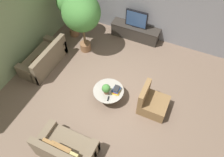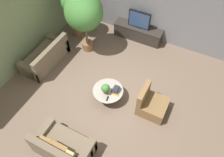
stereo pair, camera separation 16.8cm
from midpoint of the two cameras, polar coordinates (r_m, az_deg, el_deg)
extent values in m
plane|color=brown|center=(6.93, -0.57, -4.19)|extent=(24.00, 24.00, 0.00)
cube|color=slate|center=(8.16, 10.58, 19.28)|extent=(7.40, 0.12, 3.00)
cube|color=gray|center=(7.57, -23.00, 13.20)|extent=(0.12, 7.40, 3.00)
cube|color=#2D2823|center=(8.66, 7.34, 11.80)|extent=(1.83, 0.48, 0.54)
cube|color=#2D2823|center=(8.50, 7.51, 13.14)|extent=(1.87, 0.50, 0.02)
cube|color=black|center=(8.30, 7.76, 14.99)|extent=(0.83, 0.08, 0.66)
cube|color=navy|center=(8.27, 7.65, 14.84)|extent=(0.76, 0.00, 0.59)
cube|color=black|center=(8.49, 7.53, 13.26)|extent=(0.25, 0.13, 0.02)
cylinder|color=#756656|center=(6.84, -0.30, -5.02)|extent=(0.51, 0.51, 0.02)
cylinder|color=#756656|center=(6.70, -0.31, -4.16)|extent=(0.10, 0.10, 0.38)
cylinder|color=gray|center=(6.53, -0.31, -3.16)|extent=(0.92, 0.92, 0.02)
cube|color=brown|center=(7.98, -16.43, 5.13)|extent=(0.84, 1.74, 0.42)
cube|color=brown|center=(7.51, -15.12, 6.56)|extent=(0.16, 1.74, 0.42)
cube|color=brown|center=(8.33, -13.33, 8.88)|extent=(0.84, 0.20, 0.54)
cube|color=brown|center=(7.61, -20.00, 1.64)|extent=(0.84, 0.20, 0.54)
cube|color=olive|center=(7.86, -14.09, 8.54)|extent=(0.16, 0.31, 0.30)
cube|color=tan|center=(7.72, -15.31, 7.16)|extent=(0.12, 0.29, 0.26)
cube|color=#422D1E|center=(7.58, -16.59, 5.80)|extent=(0.15, 0.29, 0.27)
cube|color=#422D1E|center=(7.43, -17.96, 4.53)|extent=(0.13, 0.35, 0.32)
cube|color=brown|center=(6.00, -11.54, -17.10)|extent=(1.47, 0.84, 0.42)
cube|color=brown|center=(5.54, -14.32, -18.24)|extent=(1.47, 0.16, 0.42)
cube|color=brown|center=(5.76, -6.17, -19.79)|extent=(0.20, 0.84, 0.54)
cube|color=brown|center=(6.19, -16.57, -14.05)|extent=(0.20, 0.84, 0.54)
cube|color=tan|center=(5.53, -10.34, -18.80)|extent=(0.32, 0.16, 0.30)
cube|color=olive|center=(5.59, -12.27, -17.71)|extent=(0.33, 0.16, 0.31)
cube|color=olive|center=(5.67, -14.11, -16.66)|extent=(0.32, 0.17, 0.31)
cube|color=olive|center=(5.76, -15.89, -15.61)|extent=(0.32, 0.14, 0.30)
cube|color=brown|center=(6.57, 11.29, -7.16)|extent=(0.80, 0.76, 0.40)
cube|color=brown|center=(6.25, 9.07, -3.97)|extent=(0.14, 0.76, 0.46)
cylinder|color=brown|center=(8.97, -8.46, 12.26)|extent=(0.37, 0.37, 0.30)
cylinder|color=brown|center=(8.66, -8.86, 14.90)|extent=(0.08, 0.08, 0.73)
ellipsoid|color=#3D7533|center=(8.23, -9.56, 19.37)|extent=(0.93, 0.93, 0.86)
cylinder|color=brown|center=(8.24, -5.79, 8.55)|extent=(0.39, 0.39, 0.31)
cylinder|color=brown|center=(7.92, -6.07, 11.15)|extent=(0.08, 0.08, 0.67)
ellipsoid|color=#3D7533|center=(7.35, -6.72, 16.93)|extent=(1.26, 1.26, 1.26)
cylinder|color=brown|center=(6.43, -0.91, -3.43)|extent=(0.14, 0.14, 0.11)
sphere|color=#3D7533|center=(6.30, -0.93, -2.56)|extent=(0.26, 0.26, 0.26)
cube|color=gold|center=(6.50, 1.76, -3.26)|extent=(0.26, 0.34, 0.03)
cube|color=#A32823|center=(6.47, 1.84, -3.05)|extent=(0.20, 0.31, 0.03)
cube|color=#2D4C84|center=(6.44, 1.73, -2.93)|extent=(0.23, 0.26, 0.03)
cube|color=#232326|center=(6.42, 1.78, -2.70)|extent=(0.17, 0.25, 0.04)
cube|color=black|center=(6.35, -0.45, -5.28)|extent=(0.07, 0.16, 0.02)
camera|label=1|loc=(0.08, -89.27, 0.90)|focal=35.00mm
camera|label=2|loc=(0.08, 90.73, -0.90)|focal=35.00mm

